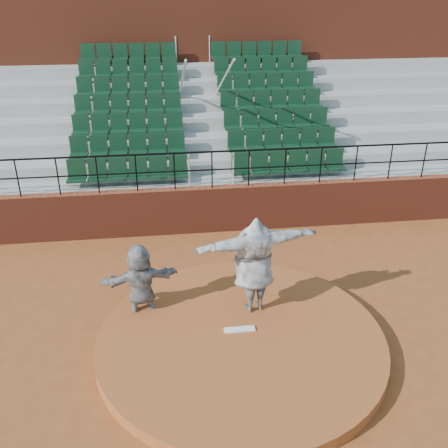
{
  "coord_description": "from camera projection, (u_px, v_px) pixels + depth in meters",
  "views": [
    {
      "loc": [
        -1.3,
        -7.53,
        6.35
      ],
      "look_at": [
        0.0,
        2.5,
        1.4
      ],
      "focal_mm": 40.0,
      "sensor_mm": 36.0,
      "label": 1
    }
  ],
  "objects": [
    {
      "name": "wall_railing",
      "position": [
        212.0,
        162.0,
        13.21
      ],
      "size": [
        24.04,
        0.05,
        1.03
      ],
      "color": "black",
      "rests_on": "boundary_wall"
    },
    {
      "name": "pitchers_mound",
      "position": [
        241.0,
        340.0,
        9.59
      ],
      "size": [
        5.5,
        5.5,
        0.25
      ],
      "primitive_type": "cylinder",
      "color": "#9F4F23",
      "rests_on": "ground"
    },
    {
      "name": "boundary_wall",
      "position": [
        212.0,
        209.0,
        13.81
      ],
      "size": [
        24.0,
        0.3,
        1.3
      ],
      "primitive_type": "cube",
      "color": "maroon",
      "rests_on": "ground"
    },
    {
      "name": "seating_deck",
      "position": [
        200.0,
        143.0,
        16.71
      ],
      "size": [
        24.0,
        5.97,
        4.63
      ],
      "color": "#969791",
      "rests_on": "ground"
    },
    {
      "name": "ground",
      "position": [
        241.0,
        345.0,
        9.65
      ],
      "size": [
        90.0,
        90.0,
        0.0
      ],
      "primitive_type": "plane",
      "color": "brown",
      "rests_on": "ground"
    },
    {
      "name": "press_box_facade",
      "position": [
        191.0,
        61.0,
        19.31
      ],
      "size": [
        24.0,
        3.0,
        7.1
      ],
      "primitive_type": "cube",
      "color": "maroon",
      "rests_on": "ground"
    },
    {
      "name": "pitching_rubber",
      "position": [
        240.0,
        329.0,
        9.66
      ],
      "size": [
        0.6,
        0.15,
        0.03
      ],
      "primitive_type": "cube",
      "color": "white",
      "rests_on": "pitchers_mound"
    },
    {
      "name": "pitcher",
      "position": [
        254.0,
        264.0,
        9.88
      ],
      "size": [
        2.63,
        1.17,
        2.07
      ],
      "primitive_type": "imported",
      "rotation": [
        0.0,
        0.0,
        3.34
      ],
      "color": "black",
      "rests_on": "pitchers_mound"
    },
    {
      "name": "fielder",
      "position": [
        141.0,
        283.0,
        10.04
      ],
      "size": [
        1.66,
        0.78,
        1.72
      ],
      "primitive_type": "imported",
      "rotation": [
        0.0,
        0.0,
        3.32
      ],
      "color": "black",
      "rests_on": "ground"
    }
  ]
}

